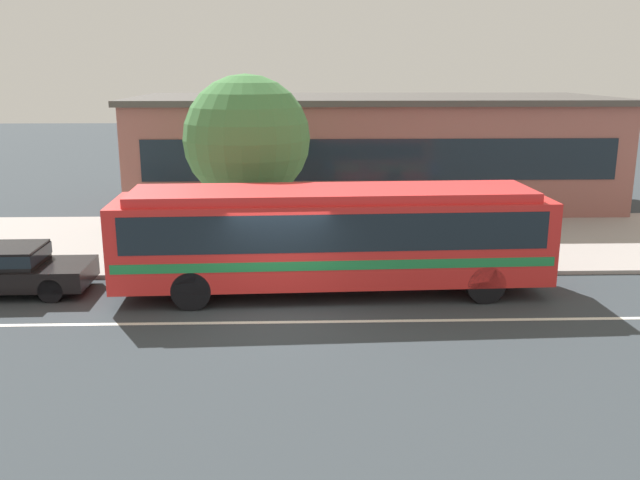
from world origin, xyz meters
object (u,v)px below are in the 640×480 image
object	(u,v)px
pedestrian_walking_along_curb	(402,232)
bus_stop_sign	(513,216)
street_tree_near_stop	(247,139)
pedestrian_waiting_near_sign	(345,230)
pedestrian_standing_by_tree	(500,223)
transit_bus	(333,233)

from	to	relation	value
pedestrian_walking_along_curb	bus_stop_sign	size ratio (longest dim) A/B	0.65
street_tree_near_stop	pedestrian_waiting_near_sign	bearing A→B (deg)	-26.46
street_tree_near_stop	bus_stop_sign	bearing A→B (deg)	-16.34
street_tree_near_stop	pedestrian_walking_along_curb	bearing A→B (deg)	-18.05
pedestrian_waiting_near_sign	pedestrian_walking_along_curb	size ratio (longest dim) A/B	1.07
pedestrian_standing_by_tree	bus_stop_sign	size ratio (longest dim) A/B	0.73
transit_bus	pedestrian_waiting_near_sign	distance (m)	2.68
bus_stop_sign	street_tree_near_stop	distance (m)	8.48
pedestrian_standing_by_tree	pedestrian_walking_along_curb	bearing A→B (deg)	-167.81
pedestrian_waiting_near_sign	street_tree_near_stop	size ratio (longest dim) A/B	0.30
pedestrian_standing_by_tree	bus_stop_sign	distance (m)	1.55
bus_stop_sign	pedestrian_waiting_near_sign	bearing A→B (deg)	170.55
pedestrian_waiting_near_sign	bus_stop_sign	size ratio (longest dim) A/B	0.70
transit_bus	pedestrian_waiting_near_sign	xyz separation A→B (m)	(0.49, 2.58, -0.53)
pedestrian_walking_along_curb	street_tree_near_stop	world-z (taller)	street_tree_near_stop
transit_bus	pedestrian_standing_by_tree	bearing A→B (deg)	30.73
transit_bus	bus_stop_sign	size ratio (longest dim) A/B	4.71
pedestrian_waiting_near_sign	pedestrian_walking_along_curb	bearing A→B (deg)	-1.56
transit_bus	street_tree_near_stop	size ratio (longest dim) A/B	2.04
pedestrian_walking_along_curb	pedestrian_standing_by_tree	bearing A→B (deg)	12.19
pedestrian_standing_by_tree	street_tree_near_stop	bearing A→B (deg)	173.85
transit_bus	bus_stop_sign	xyz separation A→B (m)	(5.37, 1.77, 0.03)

